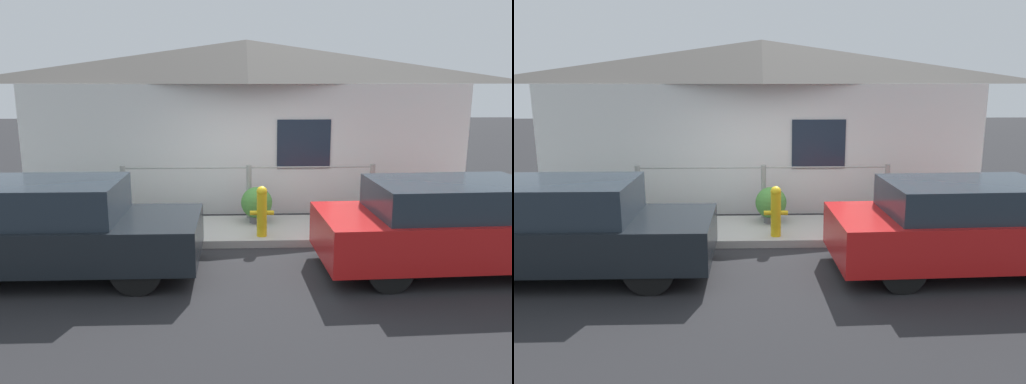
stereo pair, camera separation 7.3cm
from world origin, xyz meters
TOP-DOWN VIEW (x-y plane):
  - ground_plane at (0.00, 0.00)m, footprint 60.00×60.00m
  - sidewalk at (0.00, 0.80)m, footprint 24.00×1.61m
  - house at (0.00, 3.18)m, footprint 9.58×2.23m
  - fence at (0.00, 1.46)m, footprint 4.90×0.10m
  - car_left at (-2.88, -1.08)m, footprint 4.13×1.64m
  - car_right at (2.99, -1.08)m, footprint 4.21×1.82m
  - fire_hydrant at (0.19, 0.26)m, footprint 0.41×0.18m
  - potted_plant_near_hydrant at (0.13, 1.10)m, footprint 0.59×0.59m
  - potted_plant_by_fence at (-2.49, 1.20)m, footprint 0.54×0.54m
  - potted_plant_corner at (2.79, 1.33)m, footprint 0.47×0.47m

SIDE VIEW (x-z plane):
  - ground_plane at x=0.00m, z-range 0.00..0.00m
  - sidewalk at x=0.00m, z-range 0.00..0.13m
  - potted_plant_corner at x=2.79m, z-range 0.16..0.74m
  - potted_plant_by_fence at x=-2.49m, z-range 0.15..0.77m
  - potted_plant_near_hydrant at x=0.13m, z-range 0.16..0.84m
  - fire_hydrant at x=0.19m, z-range 0.15..1.03m
  - car_right at x=2.99m, z-range 0.01..1.35m
  - car_left at x=-2.88m, z-range 0.01..1.39m
  - fence at x=0.00m, z-range 0.19..1.23m
  - house at x=0.00m, z-range 1.10..4.72m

